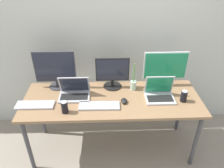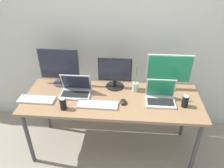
{
  "view_description": "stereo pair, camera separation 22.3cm",
  "coord_description": "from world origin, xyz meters",
  "px_view_note": "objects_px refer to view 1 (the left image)",
  "views": [
    {
      "loc": [
        -0.07,
        -1.9,
        2.1
      ],
      "look_at": [
        0.0,
        0.0,
        0.92
      ],
      "focal_mm": 35.0,
      "sensor_mm": 36.0,
      "label": 1
    },
    {
      "loc": [
        0.15,
        -1.89,
        2.1
      ],
      "look_at": [
        0.0,
        0.0,
        0.92
      ],
      "focal_mm": 35.0,
      "sensor_mm": 36.0,
      "label": 2
    }
  ],
  "objects_px": {
    "keyboard_aux": "(99,106)",
    "soda_can_by_laptop": "(65,107)",
    "mouse_by_keyboard": "(124,101)",
    "monitor_right": "(165,68)",
    "laptop_silver": "(74,92)",
    "monitor_center": "(112,73)",
    "laptop_secondary": "(159,93)",
    "soda_can_near_keyboard": "(184,96)",
    "bamboo_vase": "(133,84)",
    "work_desk": "(112,103)",
    "keyboard_main": "(35,105)",
    "monitor_left": "(55,69)"
  },
  "relations": [
    {
      "from": "soda_can_near_keyboard",
      "to": "monitor_center",
      "type": "bearing_deg",
      "value": 156.75
    },
    {
      "from": "monitor_center",
      "to": "bamboo_vase",
      "type": "height_order",
      "value": "monitor_center"
    },
    {
      "from": "monitor_center",
      "to": "mouse_by_keyboard",
      "type": "height_order",
      "value": "monitor_center"
    },
    {
      "from": "soda_can_by_laptop",
      "to": "laptop_secondary",
      "type": "bearing_deg",
      "value": 12.36
    },
    {
      "from": "monitor_center",
      "to": "keyboard_main",
      "type": "relative_size",
      "value": 0.97
    },
    {
      "from": "work_desk",
      "to": "mouse_by_keyboard",
      "type": "distance_m",
      "value": 0.17
    },
    {
      "from": "keyboard_main",
      "to": "keyboard_aux",
      "type": "bearing_deg",
      "value": -2.56
    },
    {
      "from": "laptop_secondary",
      "to": "soda_can_by_laptop",
      "type": "xyz_separation_m",
      "value": [
        -0.97,
        -0.21,
        0.01
      ]
    },
    {
      "from": "work_desk",
      "to": "mouse_by_keyboard",
      "type": "xyz_separation_m",
      "value": [
        0.12,
        -0.08,
        0.08
      ]
    },
    {
      "from": "monitor_left",
      "to": "keyboard_main",
      "type": "height_order",
      "value": "monitor_left"
    },
    {
      "from": "soda_can_near_keyboard",
      "to": "bamboo_vase",
      "type": "relative_size",
      "value": 0.39
    },
    {
      "from": "laptop_silver",
      "to": "monitor_center",
      "type": "bearing_deg",
      "value": 22.92
    },
    {
      "from": "laptop_silver",
      "to": "keyboard_aux",
      "type": "bearing_deg",
      "value": -36.52
    },
    {
      "from": "laptop_silver",
      "to": "keyboard_main",
      "type": "relative_size",
      "value": 0.85
    },
    {
      "from": "bamboo_vase",
      "to": "keyboard_aux",
      "type": "bearing_deg",
      "value": -140.92
    },
    {
      "from": "laptop_secondary",
      "to": "soda_can_near_keyboard",
      "type": "distance_m",
      "value": 0.25
    },
    {
      "from": "mouse_by_keyboard",
      "to": "monitor_right",
      "type": "bearing_deg",
      "value": 35.12
    },
    {
      "from": "monitor_right",
      "to": "soda_can_by_laptop",
      "type": "xyz_separation_m",
      "value": [
        -1.07,
        -0.47,
        -0.15
      ]
    },
    {
      "from": "keyboard_main",
      "to": "soda_can_by_laptop",
      "type": "relative_size",
      "value": 3.05
    },
    {
      "from": "laptop_silver",
      "to": "work_desk",
      "type": "bearing_deg",
      "value": -8.16
    },
    {
      "from": "laptop_secondary",
      "to": "soda_can_near_keyboard",
      "type": "xyz_separation_m",
      "value": [
        0.24,
        -0.08,
        0.01
      ]
    },
    {
      "from": "work_desk",
      "to": "laptop_secondary",
      "type": "relative_size",
      "value": 6.25
    },
    {
      "from": "work_desk",
      "to": "soda_can_by_laptop",
      "type": "height_order",
      "value": "soda_can_by_laptop"
    },
    {
      "from": "work_desk",
      "to": "laptop_secondary",
      "type": "height_order",
      "value": "laptop_secondary"
    },
    {
      "from": "monitor_left",
      "to": "bamboo_vase",
      "type": "height_order",
      "value": "monitor_left"
    },
    {
      "from": "work_desk",
      "to": "keyboard_main",
      "type": "bearing_deg",
      "value": -172.59
    },
    {
      "from": "laptop_secondary",
      "to": "keyboard_main",
      "type": "relative_size",
      "value": 0.79
    },
    {
      "from": "keyboard_aux",
      "to": "soda_can_by_laptop",
      "type": "bearing_deg",
      "value": -165.99
    },
    {
      "from": "laptop_secondary",
      "to": "monitor_right",
      "type": "bearing_deg",
      "value": 68.3
    },
    {
      "from": "bamboo_vase",
      "to": "soda_can_near_keyboard",
      "type": "bearing_deg",
      "value": -26.56
    },
    {
      "from": "monitor_center",
      "to": "laptop_silver",
      "type": "bearing_deg",
      "value": -157.08
    },
    {
      "from": "laptop_secondary",
      "to": "laptop_silver",
      "type": "bearing_deg",
      "value": 176.12
    },
    {
      "from": "monitor_center",
      "to": "keyboard_aux",
      "type": "xyz_separation_m",
      "value": [
        -0.15,
        -0.37,
        -0.17
      ]
    },
    {
      "from": "laptop_silver",
      "to": "soda_can_by_laptop",
      "type": "distance_m",
      "value": 0.28
    },
    {
      "from": "monitor_center",
      "to": "monitor_right",
      "type": "bearing_deg",
      "value": 2.23
    },
    {
      "from": "monitor_right",
      "to": "soda_can_by_laptop",
      "type": "height_order",
      "value": "monitor_right"
    },
    {
      "from": "keyboard_aux",
      "to": "mouse_by_keyboard",
      "type": "bearing_deg",
      "value": 14.97
    },
    {
      "from": "bamboo_vase",
      "to": "soda_can_by_laptop",
      "type": "bearing_deg",
      "value": -151.6
    },
    {
      "from": "keyboard_aux",
      "to": "soda_can_by_laptop",
      "type": "height_order",
      "value": "soda_can_by_laptop"
    },
    {
      "from": "soda_can_by_laptop",
      "to": "work_desk",
      "type": "bearing_deg",
      "value": 24.92
    },
    {
      "from": "laptop_silver",
      "to": "soda_can_by_laptop",
      "type": "relative_size",
      "value": 2.59
    },
    {
      "from": "work_desk",
      "to": "monitor_center",
      "type": "relative_size",
      "value": 5.05
    },
    {
      "from": "keyboard_aux",
      "to": "bamboo_vase",
      "type": "xyz_separation_m",
      "value": [
        0.38,
        0.31,
        0.05
      ]
    },
    {
      "from": "monitor_right",
      "to": "keyboard_aux",
      "type": "bearing_deg",
      "value": -151.87
    },
    {
      "from": "soda_can_near_keyboard",
      "to": "bamboo_vase",
      "type": "xyz_separation_m",
      "value": [
        -0.5,
        0.25,
        0.0
      ]
    },
    {
      "from": "monitor_center",
      "to": "soda_can_near_keyboard",
      "type": "distance_m",
      "value": 0.8
    },
    {
      "from": "monitor_left",
      "to": "soda_can_by_laptop",
      "type": "height_order",
      "value": "monitor_left"
    },
    {
      "from": "monitor_left",
      "to": "laptop_secondary",
      "type": "relative_size",
      "value": 1.49
    },
    {
      "from": "monitor_left",
      "to": "work_desk",
      "type": "bearing_deg",
      "value": -22.42
    },
    {
      "from": "work_desk",
      "to": "soda_can_near_keyboard",
      "type": "distance_m",
      "value": 0.76
    }
  ]
}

